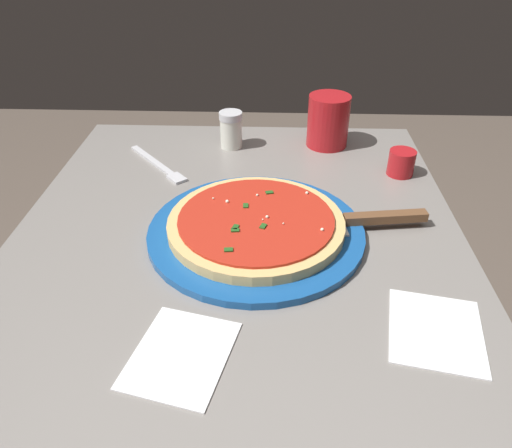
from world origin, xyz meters
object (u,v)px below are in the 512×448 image
pizza (256,223)px  napkin_folded_right (181,355)px  serving_plate (256,232)px  parmesan_shaker (231,130)px  cup_small_sauce (401,163)px  napkin_loose_left (436,331)px  cup_tall_drink (328,121)px  fork (160,166)px  pizza_server (360,220)px

pizza → napkin_folded_right: pizza is taller
serving_plate → parmesan_shaker: 0.32m
cup_small_sauce → napkin_loose_left: (-0.39, 0.04, -0.02)m
cup_tall_drink → pizza: bearing=157.9°
fork → pizza_server: bearing=-119.1°
pizza_server → serving_plate: bearing=97.9°
serving_plate → fork: bearing=41.6°
pizza → cup_small_sauce: size_ratio=5.50×
pizza → napkin_loose_left: (-0.19, -0.22, -0.02)m
cup_small_sauce → napkin_folded_right: cup_small_sauce is taller
pizza_server → napkin_loose_left: bearing=-163.5°
napkin_folded_right → fork: (0.45, 0.12, 0.00)m
cup_tall_drink → parmesan_shaker: size_ratio=1.40×
pizza_server → napkin_loose_left: 0.22m
fork → parmesan_shaker: 0.16m
cup_small_sauce → fork: bearing=88.6°
pizza_server → fork: pizza_server is taller
pizza_server → napkin_loose_left: size_ratio=1.81×
serving_plate → napkin_loose_left: size_ratio=2.64×
cup_tall_drink → cup_small_sauce: bearing=-134.5°
napkin_folded_right → parmesan_shaker: parmesan_shaker is taller
cup_tall_drink → napkin_loose_left: bearing=-170.4°
serving_plate → napkin_folded_right: size_ratio=2.56×
pizza_server → cup_small_sauce: size_ratio=4.64×
pizza → fork: pizza is taller
pizza → napkin_loose_left: size_ratio=2.14×
napkin_loose_left → fork: 0.58m
pizza_server → parmesan_shaker: bearing=37.3°
serving_plate → napkin_folded_right: bearing=162.3°
pizza_server → napkin_folded_right: size_ratio=1.75×
cup_tall_drink → fork: 0.35m
pizza → napkin_folded_right: bearing=162.3°
napkin_folded_right → pizza_server: bearing=-42.0°
napkin_loose_left → cup_tall_drink: bearing=9.6°
cup_small_sauce → serving_plate: bearing=128.4°
serving_plate → napkin_loose_left: serving_plate is taller
fork → pizza: bearing=-138.4°
napkin_folded_right → napkin_loose_left: bearing=-80.9°
cup_small_sauce → parmesan_shaker: size_ratio=0.65×
serving_plate → fork: 0.29m
serving_plate → pizza_server: pizza_server is taller
serving_plate → pizza: pizza is taller
pizza_server → cup_small_sauce: cup_small_sauce is taller
cup_tall_drink → fork: cup_tall_drink is taller
napkin_folded_right → fork: 0.47m
parmesan_shaker → pizza: bearing=-168.7°
pizza → parmesan_shaker: parmesan_shaker is taller
pizza_server → parmesan_shaker: 0.36m
cup_tall_drink → napkin_folded_right: size_ratio=0.81×
parmesan_shaker → napkin_folded_right: bearing=178.6°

